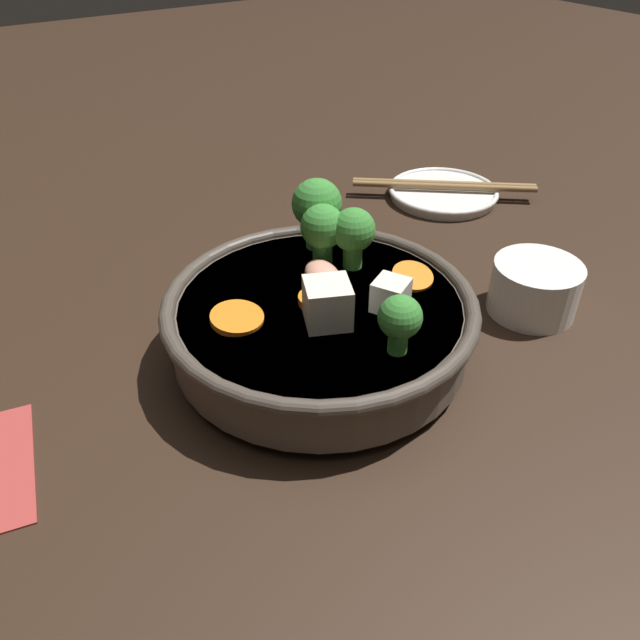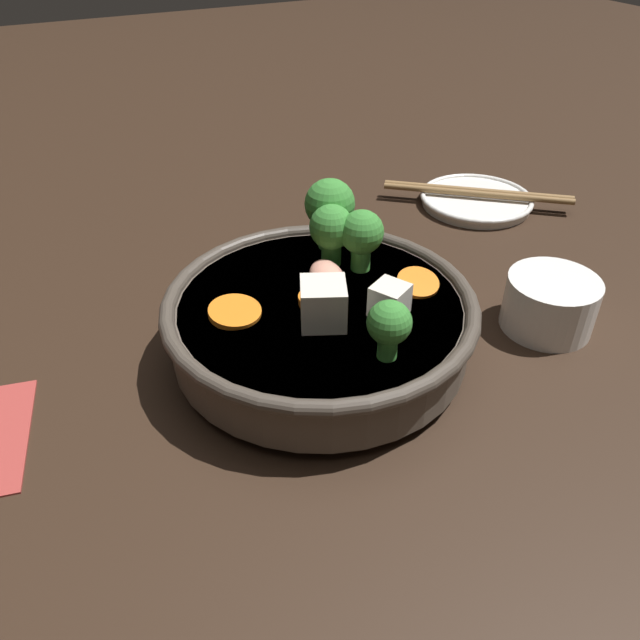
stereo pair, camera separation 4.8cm
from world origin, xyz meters
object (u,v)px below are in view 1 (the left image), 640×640
Objects in this scene: tea_cup at (535,288)px; side_saucer at (443,192)px; chopsticks_pair at (444,185)px; stirfry_bowl at (321,314)px.

side_saucer is at bearing 156.53° from tea_cup.
side_saucer is 0.73× the size of chopsticks_pair.
chopsticks_pair is at bearing 135.00° from side_saucer.
stirfry_bowl is 0.20m from tea_cup.
stirfry_bowl is at bearing -59.79° from side_saucer.
chopsticks_pair is at bearing 156.53° from tea_cup.
stirfry_bowl is at bearing -59.79° from chopsticks_pair.
stirfry_bowl is 1.37× the size of chopsticks_pair.
side_saucer is 0.24m from tea_cup.
tea_cup is (0.22, -0.09, 0.02)m from side_saucer.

